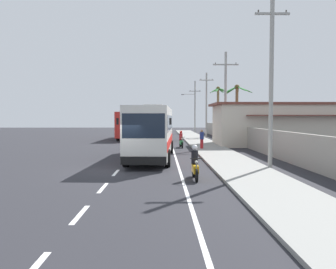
{
  "coord_description": "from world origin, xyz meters",
  "views": [
    {
      "loc": [
        2.48,
        -18.51,
        2.9
      ],
      "look_at": [
        2.83,
        5.43,
        1.7
      ],
      "focal_mm": 36.32,
      "sensor_mm": 36.0,
      "label": 1
    }
  ],
  "objects_px": {
    "utility_pole_far": "(206,104)",
    "roadside_building": "(291,124)",
    "coach_bus_far_lane": "(131,124)",
    "palm_nearest": "(237,103)",
    "motorcycle_beside_bus": "(181,141)",
    "pedestrian_near_kerb": "(202,139)",
    "utility_pole_distant": "(194,106)",
    "motorcycle_trailing": "(195,165)",
    "utility_pole_nearest": "(271,77)",
    "palm_second": "(218,103)",
    "utility_pole_mid": "(225,97)",
    "coach_bus_foreground": "(152,130)"
  },
  "relations": [
    {
      "from": "utility_pole_distant",
      "to": "palm_second",
      "type": "height_order",
      "value": "utility_pole_distant"
    },
    {
      "from": "motorcycle_beside_bus",
      "to": "pedestrian_near_kerb",
      "type": "relative_size",
      "value": 1.17
    },
    {
      "from": "utility_pole_nearest",
      "to": "utility_pole_far",
      "type": "bearing_deg",
      "value": 89.62
    },
    {
      "from": "utility_pole_nearest",
      "to": "utility_pole_mid",
      "type": "relative_size",
      "value": 1.06
    },
    {
      "from": "coach_bus_far_lane",
      "to": "roadside_building",
      "type": "bearing_deg",
      "value": -31.97
    },
    {
      "from": "coach_bus_far_lane",
      "to": "utility_pole_nearest",
      "type": "height_order",
      "value": "utility_pole_nearest"
    },
    {
      "from": "motorcycle_trailing",
      "to": "utility_pole_nearest",
      "type": "xyz_separation_m",
      "value": [
        4.5,
        3.0,
        4.5
      ]
    },
    {
      "from": "motorcycle_beside_bus",
      "to": "utility_pole_nearest",
      "type": "bearing_deg",
      "value": -72.8
    },
    {
      "from": "coach_bus_far_lane",
      "to": "palm_nearest",
      "type": "bearing_deg",
      "value": -32.05
    },
    {
      "from": "motorcycle_trailing",
      "to": "palm_second",
      "type": "relative_size",
      "value": 0.26
    },
    {
      "from": "pedestrian_near_kerb",
      "to": "utility_pole_distant",
      "type": "xyz_separation_m",
      "value": [
        2.39,
        33.08,
        4.12
      ]
    },
    {
      "from": "motorcycle_beside_bus",
      "to": "utility_pole_far",
      "type": "xyz_separation_m",
      "value": [
        4.45,
        15.92,
        4.17
      ]
    },
    {
      "from": "utility_pole_mid",
      "to": "palm_nearest",
      "type": "xyz_separation_m",
      "value": [
        2.12,
        4.5,
        -0.35
      ]
    },
    {
      "from": "utility_pole_mid",
      "to": "palm_second",
      "type": "bearing_deg",
      "value": 83.42
    },
    {
      "from": "motorcycle_beside_bus",
      "to": "utility_pole_nearest",
      "type": "distance_m",
      "value": 15.08
    },
    {
      "from": "pedestrian_near_kerb",
      "to": "palm_second",
      "type": "relative_size",
      "value": 0.23
    },
    {
      "from": "coach_bus_far_lane",
      "to": "palm_nearest",
      "type": "xyz_separation_m",
      "value": [
        12.6,
        -7.89,
        2.54
      ]
    },
    {
      "from": "coach_bus_far_lane",
      "to": "pedestrian_near_kerb",
      "type": "relative_size",
      "value": 6.78
    },
    {
      "from": "pedestrian_near_kerb",
      "to": "coach_bus_far_lane",
      "type": "bearing_deg",
      "value": -114.43
    },
    {
      "from": "utility_pole_mid",
      "to": "roadside_building",
      "type": "relative_size",
      "value": 0.57
    },
    {
      "from": "pedestrian_near_kerb",
      "to": "palm_second",
      "type": "bearing_deg",
      "value": -153.9
    },
    {
      "from": "coach_bus_far_lane",
      "to": "motorcycle_beside_bus",
      "type": "xyz_separation_m",
      "value": [
        6.04,
        -13.48,
        -1.35
      ]
    },
    {
      "from": "motorcycle_beside_bus",
      "to": "coach_bus_foreground",
      "type": "bearing_deg",
      "value": -106.17
    },
    {
      "from": "coach_bus_far_lane",
      "to": "utility_pole_mid",
      "type": "xyz_separation_m",
      "value": [
        10.48,
        -12.39,
        2.9
      ]
    },
    {
      "from": "utility_pole_far",
      "to": "roadside_building",
      "type": "distance_m",
      "value": 15.39
    },
    {
      "from": "motorcycle_beside_bus",
      "to": "utility_pole_nearest",
      "type": "height_order",
      "value": "utility_pole_nearest"
    },
    {
      "from": "coach_bus_foreground",
      "to": "coach_bus_far_lane",
      "type": "relative_size",
      "value": 1.05
    },
    {
      "from": "roadside_building",
      "to": "utility_pole_far",
      "type": "bearing_deg",
      "value": 117.83
    },
    {
      "from": "utility_pole_nearest",
      "to": "roadside_building",
      "type": "bearing_deg",
      "value": 65.9
    },
    {
      "from": "coach_bus_far_lane",
      "to": "utility_pole_mid",
      "type": "bearing_deg",
      "value": -49.77
    },
    {
      "from": "palm_nearest",
      "to": "utility_pole_distant",
      "type": "bearing_deg",
      "value": 95.55
    },
    {
      "from": "motorcycle_beside_bus",
      "to": "palm_second",
      "type": "distance_m",
      "value": 18.5
    },
    {
      "from": "utility_pole_mid",
      "to": "utility_pole_far",
      "type": "height_order",
      "value": "utility_pole_mid"
    },
    {
      "from": "utility_pole_mid",
      "to": "utility_pole_far",
      "type": "bearing_deg",
      "value": 89.98
    },
    {
      "from": "motorcycle_beside_bus",
      "to": "palm_second",
      "type": "height_order",
      "value": "palm_second"
    },
    {
      "from": "motorcycle_beside_bus",
      "to": "roadside_building",
      "type": "xyz_separation_m",
      "value": [
        11.53,
        2.52,
        1.54
      ]
    },
    {
      "from": "motorcycle_trailing",
      "to": "utility_pole_mid",
      "type": "xyz_separation_m",
      "value": [
        4.69,
        17.83,
        4.25
      ]
    },
    {
      "from": "palm_nearest",
      "to": "palm_second",
      "type": "relative_size",
      "value": 0.89
    },
    {
      "from": "palm_nearest",
      "to": "palm_second",
      "type": "bearing_deg",
      "value": 91.53
    },
    {
      "from": "coach_bus_far_lane",
      "to": "utility_pole_mid",
      "type": "height_order",
      "value": "utility_pole_mid"
    },
    {
      "from": "coach_bus_foreground",
      "to": "palm_nearest",
      "type": "relative_size",
      "value": 1.81
    },
    {
      "from": "palm_nearest",
      "to": "roadside_building",
      "type": "distance_m",
      "value": 6.29
    },
    {
      "from": "roadside_building",
      "to": "utility_pole_distant",
      "type": "bearing_deg",
      "value": 104.7
    },
    {
      "from": "motorcycle_beside_bus",
      "to": "motorcycle_trailing",
      "type": "height_order",
      "value": "motorcycle_beside_bus"
    },
    {
      "from": "motorcycle_beside_bus",
      "to": "utility_pole_far",
      "type": "relative_size",
      "value": 0.21
    },
    {
      "from": "motorcycle_beside_bus",
      "to": "pedestrian_near_kerb",
      "type": "xyz_separation_m",
      "value": [
        1.73,
        -2.33,
        0.35
      ]
    },
    {
      "from": "utility_pole_nearest",
      "to": "palm_second",
      "type": "height_order",
      "value": "utility_pole_nearest"
    },
    {
      "from": "coach_bus_far_lane",
      "to": "pedestrian_near_kerb",
      "type": "xyz_separation_m",
      "value": [
        7.77,
        -15.81,
        -1.0
      ]
    },
    {
      "from": "coach_bus_far_lane",
      "to": "coach_bus_foreground",
      "type": "bearing_deg",
      "value": -80.87
    },
    {
      "from": "utility_pole_nearest",
      "to": "utility_pole_distant",
      "type": "relative_size",
      "value": 1.03
    }
  ]
}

